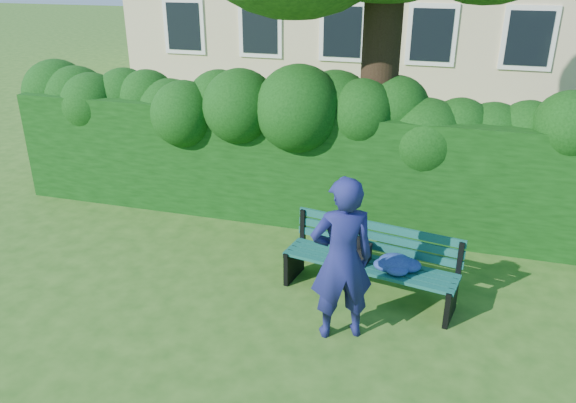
% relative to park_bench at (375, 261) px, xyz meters
% --- Properties ---
extents(ground, '(80.00, 80.00, 0.00)m').
position_rel_park_bench_xyz_m(ground, '(-1.22, -0.17, -0.50)').
color(ground, '#2A5618').
rests_on(ground, ground).
extents(hedge, '(10.00, 1.00, 1.80)m').
position_rel_park_bench_xyz_m(hedge, '(-1.22, 2.03, 0.40)').
color(hedge, '#0B330B').
rests_on(hedge, ground).
extents(park_bench, '(2.18, 0.93, 0.89)m').
position_rel_park_bench_xyz_m(park_bench, '(0.00, 0.00, 0.00)').
color(park_bench, '#0D4336').
rests_on(park_bench, ground).
extents(man_reading, '(0.81, 0.69, 1.88)m').
position_rel_park_bench_xyz_m(man_reading, '(-0.25, -0.87, 0.44)').
color(man_reading, navy).
rests_on(man_reading, ground).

